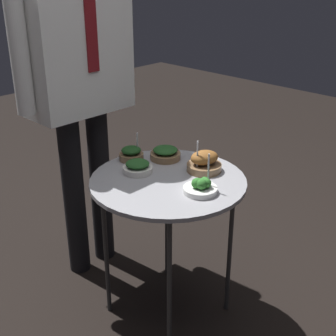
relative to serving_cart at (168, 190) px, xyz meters
The scene contains 8 objects.
ground_plane 0.63m from the serving_cart, ahead, with size 8.00×8.00×0.00m, color black.
serving_cart is the anchor object (origin of this frame).
bowl_roast_mid_left 0.20m from the serving_cart, 18.09° to the right, with size 0.15×0.15×0.15m.
bowl_spinach_front_left 0.23m from the serving_cart, 47.08° to the left, with size 0.14×0.14×0.06m.
bowl_spinach_front_right 0.27m from the serving_cart, 83.09° to the left, with size 0.11×0.11×0.12m.
bowl_spinach_center 0.16m from the serving_cart, 106.23° to the left, with size 0.13×0.13×0.05m.
bowl_broccoli_back_right 0.19m from the serving_cart, 89.12° to the right, with size 0.13×0.13×0.15m.
waiter_figure 0.73m from the serving_cart, 90.67° to the left, with size 0.64×0.24×1.73m.
Camera 1 is at (-1.25, -1.21, 1.52)m, focal length 50.00 mm.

